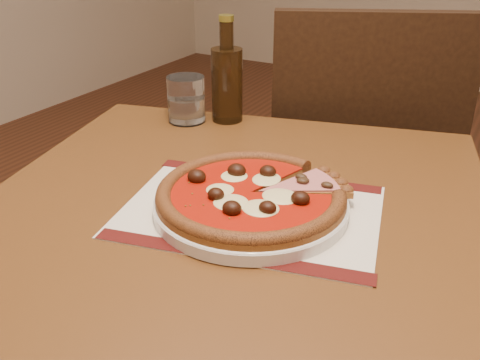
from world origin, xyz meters
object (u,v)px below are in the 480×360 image
object	(u,v)px
plate	(251,205)
pizza	(251,194)
chair_far	(356,164)
bottle	(227,81)
table	(234,255)
water_glass	(186,99)

from	to	relation	value
plate	pizza	distance (m)	0.02
chair_far	pizza	bearing A→B (deg)	67.91
bottle	table	bearing A→B (deg)	-58.04
pizza	water_glass	xyz separation A→B (m)	(-0.31, 0.29, 0.02)
table	pizza	xyz separation A→B (m)	(0.04, -0.01, 0.13)
water_glass	bottle	world-z (taller)	bottle
water_glass	chair_far	bearing A→B (deg)	53.11
table	pizza	size ratio (longest dim) A/B	3.39
water_glass	bottle	xyz separation A→B (m)	(0.07, 0.05, 0.04)
plate	table	bearing A→B (deg)	159.10
chair_far	bottle	distance (m)	0.48
table	pizza	world-z (taller)	pizza
pizza	bottle	distance (m)	0.41
table	water_glass	size ratio (longest dim) A/B	9.83
table	chair_far	size ratio (longest dim) A/B	1.00
chair_far	pizza	world-z (taller)	chair_far
chair_far	water_glass	distance (m)	0.53
plate	chair_far	bearing A→B (deg)	92.53
table	bottle	distance (m)	0.42
bottle	plate	bearing A→B (deg)	-54.60
table	water_glass	world-z (taller)	water_glass
pizza	water_glass	world-z (taller)	water_glass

